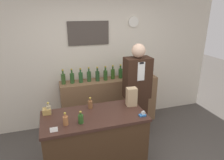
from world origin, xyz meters
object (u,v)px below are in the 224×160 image
at_px(potted_plant, 138,68).
at_px(tape_dispenser, 143,114).
at_px(paper_bag, 132,97).
at_px(shopkeeper, 137,94).

relative_size(potted_plant, tape_dispenser, 3.70).
bearing_deg(paper_bag, tape_dispenser, -85.90).
height_order(shopkeeper, tape_dispenser, shopkeeper).
xyz_separation_m(shopkeeper, potted_plant, (0.31, 0.62, 0.27)).
bearing_deg(potted_plant, tape_dispenser, -112.09).
bearing_deg(shopkeeper, potted_plant, 63.81).
xyz_separation_m(paper_bag, tape_dispenser, (0.02, -0.34, -0.11)).
bearing_deg(shopkeeper, paper_bag, -122.62).
relative_size(shopkeeper, paper_bag, 6.36).
bearing_deg(paper_bag, potted_plant, 60.98).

